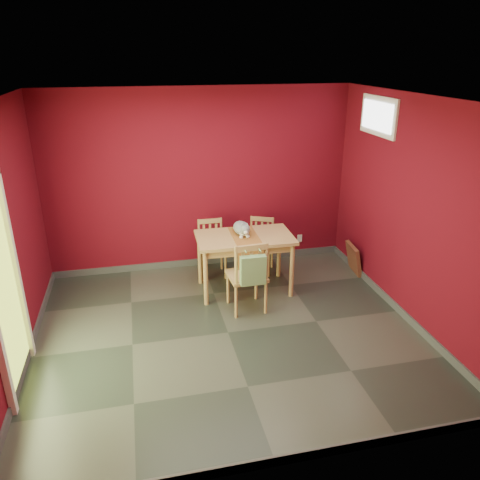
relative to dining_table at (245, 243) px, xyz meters
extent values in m
plane|color=#2D342D|center=(-0.45, -1.03, -0.71)|extent=(4.50, 4.50, 0.00)
plane|color=#5A0916|center=(-0.45, 0.97, 0.64)|extent=(4.50, 0.00, 4.50)
plane|color=#5A0916|center=(-0.45, -3.03, 0.64)|extent=(4.50, 0.00, 4.50)
plane|color=#5A0916|center=(-2.70, -1.03, 0.64)|extent=(0.00, 4.00, 4.00)
plane|color=#5A0916|center=(1.80, -1.03, 0.64)|extent=(0.00, 4.00, 4.00)
plane|color=white|center=(-0.45, -1.03, 1.99)|extent=(4.50, 4.50, 0.00)
cube|color=#3F4244|center=(-0.45, 0.96, -0.66)|extent=(4.50, 0.02, 0.10)
cube|color=#3F4244|center=(-0.45, -3.01, -0.66)|extent=(4.50, 0.02, 0.10)
cube|color=#3F4244|center=(-2.68, -1.03, -0.66)|extent=(0.03, 4.00, 0.10)
cube|color=#3F4244|center=(1.79, -1.03, -0.66)|extent=(0.03, 4.00, 0.10)
cube|color=#B7D838|center=(-2.68, -1.43, 0.31)|extent=(0.02, 0.85, 2.05)
cube|color=white|center=(-2.66, -0.96, 0.35)|extent=(0.06, 0.08, 2.13)
cube|color=white|center=(1.79, -0.03, 1.64)|extent=(0.03, 0.90, 0.50)
cube|color=white|center=(1.76, -0.03, 1.64)|extent=(0.02, 0.76, 0.36)
cube|color=silver|center=(1.15, 0.96, -0.41)|extent=(0.08, 0.02, 0.12)
cube|color=tan|center=(0.00, 0.00, 0.08)|extent=(1.32, 0.79, 0.04)
cube|color=tan|center=(0.00, 0.00, 0.00)|extent=(1.19, 0.66, 0.11)
cylinder|color=tan|center=(-0.59, -0.30, -0.33)|extent=(0.06, 0.06, 0.77)
cylinder|color=tan|center=(-0.58, 0.33, -0.33)|extent=(0.06, 0.06, 0.77)
cylinder|color=tan|center=(0.58, -0.33, -0.33)|extent=(0.06, 0.06, 0.77)
cylinder|color=tan|center=(0.59, 0.30, -0.33)|extent=(0.06, 0.06, 0.77)
cube|color=brown|center=(0.00, 0.00, 0.11)|extent=(0.36, 0.72, 0.01)
cube|color=brown|center=(0.00, -0.36, -0.08)|extent=(0.34, 0.02, 0.35)
cube|color=tan|center=(-0.36, 0.56, -0.31)|extent=(0.40, 0.40, 0.04)
cylinder|color=tan|center=(-0.53, 0.40, -0.52)|extent=(0.03, 0.03, 0.38)
cylinder|color=tan|center=(-0.53, 0.73, -0.52)|extent=(0.03, 0.03, 0.38)
cylinder|color=tan|center=(-0.19, 0.39, -0.52)|extent=(0.03, 0.03, 0.38)
cylinder|color=tan|center=(-0.19, 0.73, -0.52)|extent=(0.03, 0.03, 0.38)
cylinder|color=tan|center=(-0.53, 0.73, -0.08)|extent=(0.03, 0.03, 0.42)
cylinder|color=tan|center=(-0.19, 0.73, -0.08)|extent=(0.03, 0.03, 0.42)
cube|color=tan|center=(-0.36, 0.73, 0.09)|extent=(0.35, 0.04, 0.07)
cube|color=tan|center=(-0.45, 0.73, -0.12)|extent=(0.03, 0.02, 0.33)
cube|color=tan|center=(-0.36, 0.73, -0.12)|extent=(0.03, 0.02, 0.33)
cube|color=tan|center=(-0.26, 0.73, -0.12)|extent=(0.03, 0.02, 0.33)
cube|color=tan|center=(0.36, 0.53, -0.32)|extent=(0.51, 0.51, 0.04)
cylinder|color=tan|center=(0.15, 0.45, -0.52)|extent=(0.03, 0.03, 0.37)
cylinder|color=tan|center=(0.28, 0.75, -0.52)|extent=(0.03, 0.03, 0.37)
cylinder|color=tan|center=(0.44, 0.31, -0.52)|extent=(0.03, 0.03, 0.37)
cylinder|color=tan|center=(0.58, 0.61, -0.52)|extent=(0.03, 0.03, 0.37)
cylinder|color=tan|center=(0.28, 0.75, -0.10)|extent=(0.03, 0.03, 0.41)
cylinder|color=tan|center=(0.58, 0.61, -0.10)|extent=(0.03, 0.03, 0.41)
cube|color=tan|center=(0.43, 0.68, 0.07)|extent=(0.33, 0.17, 0.06)
cube|color=tan|center=(0.35, 0.72, -0.13)|extent=(0.04, 0.03, 0.32)
cube|color=tan|center=(0.43, 0.68, -0.13)|extent=(0.04, 0.03, 0.32)
cube|color=tan|center=(0.52, 0.64, -0.13)|extent=(0.04, 0.03, 0.32)
cube|color=tan|center=(-0.09, -0.51, -0.24)|extent=(0.48, 0.48, 0.04)
cylinder|color=tan|center=(0.09, -0.30, -0.49)|extent=(0.04, 0.04, 0.45)
cylinder|color=tan|center=(0.11, -0.69, -0.49)|extent=(0.04, 0.04, 0.45)
cylinder|color=tan|center=(-0.30, -0.32, -0.49)|extent=(0.04, 0.04, 0.45)
cylinder|color=tan|center=(-0.28, -0.71, -0.49)|extent=(0.04, 0.04, 0.45)
cylinder|color=tan|center=(0.11, -0.69, 0.02)|extent=(0.04, 0.04, 0.49)
cylinder|color=tan|center=(-0.28, -0.71, 0.02)|extent=(0.04, 0.04, 0.49)
cube|color=tan|center=(-0.08, -0.70, 0.23)|extent=(0.42, 0.06, 0.08)
cube|color=tan|center=(0.03, -0.70, -0.02)|extent=(0.04, 0.02, 0.38)
cube|color=tan|center=(-0.08, -0.70, -0.02)|extent=(0.04, 0.02, 0.38)
cube|color=tan|center=(-0.19, -0.71, -0.02)|extent=(0.04, 0.02, 0.38)
cube|color=#6A915D|center=(-0.08, -0.78, -0.04)|extent=(0.31, 0.10, 0.37)
cylinder|color=#6A915D|center=(-0.17, -0.72, 0.21)|extent=(0.02, 0.16, 0.02)
cylinder|color=#6A915D|center=(0.01, -0.72, 0.21)|extent=(0.02, 0.16, 0.02)
cube|color=brown|center=(1.74, 0.18, -0.49)|extent=(0.19, 0.45, 0.44)
cube|color=black|center=(1.74, 0.18, -0.49)|extent=(0.13, 0.32, 0.31)
camera|label=1|loc=(-1.37, -5.72, 2.43)|focal=35.00mm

